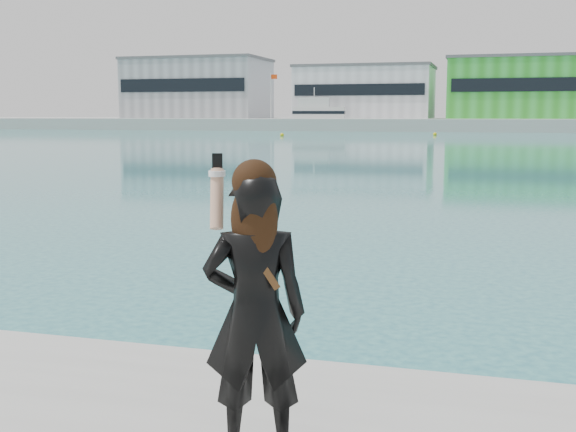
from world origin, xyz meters
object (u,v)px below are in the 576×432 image
Objects in this scene: buoy_far at (282,136)px; motor_yacht at (322,118)px; woman at (255,305)px; buoy_extra at (435,135)px.

motor_yacht is at bearing 94.44° from buoy_far.
woman is at bearing -85.48° from motor_yacht.
buoy_far and buoy_extra have the same top height.
woman is at bearing -73.72° from buoy_far.
motor_yacht reaches higher than buoy_extra.
motor_yacht reaches higher than buoy_far.
buoy_extra is at bearing -57.69° from motor_yacht.
buoy_extra is (18.48, 8.35, 0.00)m from buoy_far.
buoy_extra is at bearing 24.32° from buoy_far.
motor_yacht is at bearing 130.87° from buoy_extra.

